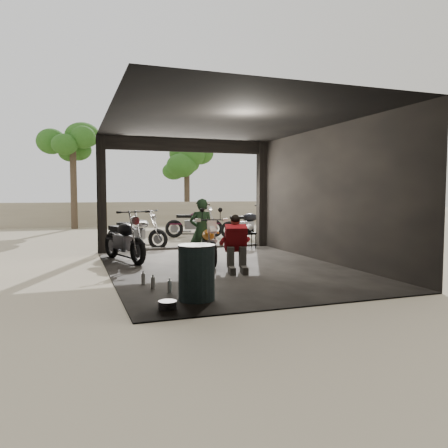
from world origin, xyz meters
TOP-DOWN VIEW (x-y plane):
  - ground at (0.00, 0.00)m, footprint 80.00×80.00m
  - garage at (0.00, 0.55)m, footprint 7.00×7.13m
  - boundary_wall at (0.00, 14.00)m, footprint 18.00×0.30m
  - tree_left at (-3.00, 12.50)m, footprint 2.20×2.20m
  - tree_right at (2.80, 14.00)m, footprint 2.20×2.20m
  - main_bike at (-0.21, 0.64)m, footprint 0.90×1.72m
  - left_bike at (-2.00, 1.66)m, footprint 1.29×1.98m
  - outside_bike_a at (-1.36, 4.03)m, footprint 1.80×1.54m
  - outside_bike_b at (1.15, 6.68)m, footprint 1.99×1.22m
  - outside_bike_c at (2.90, 5.79)m, footprint 1.80×0.77m
  - rider at (-0.31, 0.83)m, footprint 0.63×0.50m
  - mechanic at (0.01, -0.62)m, footprint 0.75×0.91m
  - stool at (1.80, 2.98)m, footprint 0.35×0.35m
  - helmet at (1.80, 2.96)m, footprint 0.33×0.33m
  - oil_drum at (-1.42, -2.62)m, footprint 0.55×0.55m
  - sign_post at (2.87, 2.49)m, footprint 0.72×0.08m

SIDE VIEW (x-z plane):
  - ground at x=0.00m, z-range 0.00..0.00m
  - stool at x=1.80m, z-range 0.17..0.66m
  - oil_drum at x=-1.42m, z-range 0.00..0.85m
  - main_bike at x=-0.21m, z-range 0.00..1.10m
  - outside_bike_a at x=-1.36m, z-range 0.00..1.15m
  - mechanic at x=0.01m, z-range 0.00..1.16m
  - boundary_wall at x=0.00m, z-range 0.00..1.20m
  - outside_bike_c at x=2.90m, z-range 0.00..1.21m
  - helmet at x=1.80m, z-range 0.49..0.73m
  - left_bike at x=-2.00m, z-range 0.00..1.24m
  - outside_bike_b at x=1.15m, z-range 0.00..1.26m
  - rider at x=-0.31m, z-range 0.00..1.52m
  - garage at x=0.00m, z-range -0.32..2.88m
  - sign_post at x=2.87m, z-range 0.35..2.50m
  - tree_right at x=2.80m, z-range 1.06..6.06m
  - tree_left at x=-3.00m, z-range 1.19..6.79m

